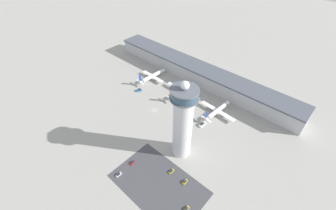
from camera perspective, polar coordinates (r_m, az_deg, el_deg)
The scene contains 14 objects.
ground_plane at distance 212.97m, azimuth -3.49°, elevation -1.42°, with size 1000.00×1000.00×0.00m, color #9E9B93.
terminal_building at distance 251.18m, azimuth 7.86°, elevation 8.00°, with size 225.45×25.00×17.09m.
control_tower at distance 156.00m, azimuth 3.78°, elevation -4.19°, with size 19.01×19.01×65.87m.
parking_lot_surface at distance 164.09m, azimuth -2.42°, elevation -19.45°, with size 64.00×40.00×0.01m, color #424247.
airplane_gate_alpha at distance 253.00m, azimuth -4.04°, elevation 7.30°, with size 31.42×36.08×12.82m.
airplane_gate_bravo at distance 230.27m, azimuth 3.66°, elevation 3.63°, with size 41.69×37.03×12.40m.
airplane_gate_charlie at distance 211.41m, azimuth 12.41°, elevation -1.45°, with size 36.93×34.62×12.28m.
service_truck_catering at distance 200.33m, azimuth 8.71°, elevation -4.88°, with size 2.43×7.82×2.66m.
service_truck_fuel at distance 237.92m, azimuth -7.36°, elevation 3.78°, with size 4.79×6.05×3.06m.
car_grey_coupe at distance 164.61m, azimuth 4.31°, elevation -18.87°, with size 1.94×4.21×1.56m.
car_silver_sedan at distance 168.68m, azimuth 0.87°, elevation -16.49°, with size 1.89×4.55×1.35m.
car_maroon_suv at distance 155.99m, azimuth 4.72°, elevation -24.80°, with size 1.85×4.34×1.37m.
car_white_wagon at distance 174.78m, azimuth -8.87°, elevation -14.23°, with size 1.92×4.61×1.52m.
car_black_suv at distance 170.83m, azimuth -12.41°, elevation -16.88°, with size 1.90×4.51×1.45m.
Camera 1 is at (115.85, -108.65, 141.88)m, focal length 24.00 mm.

